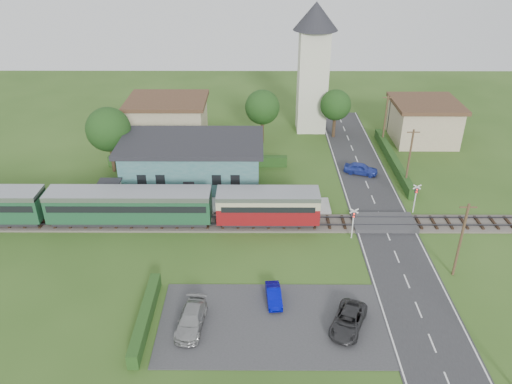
{
  "coord_description": "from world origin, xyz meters",
  "views": [
    {
      "loc": [
        -2.57,
        -40.29,
        26.76
      ],
      "look_at": [
        -2.76,
        4.0,
        2.59
      ],
      "focal_mm": 35.0,
      "sensor_mm": 36.0,
      "label": 1
    }
  ],
  "objects_px": {
    "house_east": "(424,121)",
    "equipment_hut": "(110,193)",
    "car_park_blue": "(274,295)",
    "car_park_silver": "(191,319)",
    "crossing_signal_far": "(416,194)",
    "pedestrian_near": "(266,196)",
    "pedestrian_far": "(118,197)",
    "car_park_dark": "(348,320)",
    "car_on_road": "(361,169)",
    "crossing_signal_near": "(353,219)",
    "train": "(97,205)",
    "station_building": "(193,162)",
    "house_west": "(168,118)",
    "church_tower": "(314,59)"
  },
  "relations": [
    {
      "from": "equipment_hut",
      "to": "pedestrian_far",
      "type": "xyz_separation_m",
      "value": [
        0.66,
        0.18,
        -0.52
      ]
    },
    {
      "from": "crossing_signal_near",
      "to": "car_on_road",
      "type": "bearing_deg",
      "value": 76.34
    },
    {
      "from": "car_park_blue",
      "to": "car_park_silver",
      "type": "height_order",
      "value": "car_park_silver"
    },
    {
      "from": "equipment_hut",
      "to": "train",
      "type": "height_order",
      "value": "train"
    },
    {
      "from": "train",
      "to": "car_park_blue",
      "type": "xyz_separation_m",
      "value": [
        17.07,
        -11.5,
        -1.57
      ]
    },
    {
      "from": "house_east",
      "to": "crossing_signal_near",
      "type": "height_order",
      "value": "house_east"
    },
    {
      "from": "equipment_hut",
      "to": "pedestrian_near",
      "type": "height_order",
      "value": "equipment_hut"
    },
    {
      "from": "train",
      "to": "car_on_road",
      "type": "distance_m",
      "value": 30.31
    },
    {
      "from": "train",
      "to": "pedestrian_far",
      "type": "xyz_separation_m",
      "value": [
        1.02,
        3.38,
        -0.96
      ]
    },
    {
      "from": "train",
      "to": "church_tower",
      "type": "distance_m",
      "value": 35.87
    },
    {
      "from": "station_building",
      "to": "house_west",
      "type": "xyz_separation_m",
      "value": [
        -5.0,
        14.01,
        0.1
      ]
    },
    {
      "from": "church_tower",
      "to": "car_park_dark",
      "type": "height_order",
      "value": "church_tower"
    },
    {
      "from": "house_east",
      "to": "equipment_hut",
      "type": "bearing_deg",
      "value": -153.68
    },
    {
      "from": "train",
      "to": "crossing_signal_far",
      "type": "bearing_deg",
      "value": 4.28
    },
    {
      "from": "equipment_hut",
      "to": "crossing_signal_near",
      "type": "bearing_deg",
      "value": -12.94
    },
    {
      "from": "train",
      "to": "pedestrian_far",
      "type": "distance_m",
      "value": 3.66
    },
    {
      "from": "crossing_signal_far",
      "to": "pedestrian_near",
      "type": "relative_size",
      "value": 1.73
    },
    {
      "from": "station_building",
      "to": "crossing_signal_near",
      "type": "distance_m",
      "value": 19.98
    },
    {
      "from": "house_west",
      "to": "crossing_signal_near",
      "type": "bearing_deg",
      "value": -49.89
    },
    {
      "from": "train",
      "to": "pedestrian_far",
      "type": "height_order",
      "value": "train"
    },
    {
      "from": "house_east",
      "to": "car_on_road",
      "type": "bearing_deg",
      "value": -133.81
    },
    {
      "from": "train",
      "to": "car_on_road",
      "type": "relative_size",
      "value": 10.91
    },
    {
      "from": "crossing_signal_near",
      "to": "car_park_silver",
      "type": "distance_m",
      "value": 18.41
    },
    {
      "from": "equipment_hut",
      "to": "station_building",
      "type": "xyz_separation_m",
      "value": [
        8.0,
        5.79,
        0.95
      ]
    },
    {
      "from": "house_west",
      "to": "house_east",
      "type": "xyz_separation_m",
      "value": [
        35.0,
        -1.0,
        0.0
      ]
    },
    {
      "from": "station_building",
      "to": "crossing_signal_far",
      "type": "xyz_separation_m",
      "value": [
        23.6,
        -6.6,
        -0.55
      ]
    },
    {
      "from": "house_west",
      "to": "pedestrian_far",
      "type": "height_order",
      "value": "house_west"
    },
    {
      "from": "crossing_signal_far",
      "to": "car_park_dark",
      "type": "distance_m",
      "value": 19.33
    },
    {
      "from": "car_park_silver",
      "to": "equipment_hut",
      "type": "bearing_deg",
      "value": 126.51
    },
    {
      "from": "crossing_signal_far",
      "to": "pedestrian_far",
      "type": "height_order",
      "value": "crossing_signal_far"
    },
    {
      "from": "station_building",
      "to": "pedestrian_far",
      "type": "distance_m",
      "value": 9.36
    },
    {
      "from": "station_building",
      "to": "house_east",
      "type": "bearing_deg",
      "value": 23.44
    },
    {
      "from": "equipment_hut",
      "to": "car_park_dark",
      "type": "xyz_separation_m",
      "value": [
        22.15,
        -17.61,
        -1.04
      ]
    },
    {
      "from": "equipment_hut",
      "to": "pedestrian_near",
      "type": "distance_m",
      "value": 16.25
    },
    {
      "from": "pedestrian_far",
      "to": "car_park_blue",
      "type": "bearing_deg",
      "value": -138.49
    },
    {
      "from": "station_building",
      "to": "crossing_signal_far",
      "type": "bearing_deg",
      "value": -15.63
    },
    {
      "from": "church_tower",
      "to": "pedestrian_far",
      "type": "xyz_separation_m",
      "value": [
        -22.34,
        -22.62,
        -9.0
      ]
    },
    {
      "from": "equipment_hut",
      "to": "crossing_signal_far",
      "type": "relative_size",
      "value": 0.78
    },
    {
      "from": "train",
      "to": "pedestrian_far",
      "type": "bearing_deg",
      "value": 73.19
    },
    {
      "from": "crossing_signal_near",
      "to": "car_park_dark",
      "type": "bearing_deg",
      "value": -100.64
    },
    {
      "from": "car_park_blue",
      "to": "car_park_silver",
      "type": "xyz_separation_m",
      "value": [
        -6.21,
        -2.9,
        0.13
      ]
    },
    {
      "from": "car_park_silver",
      "to": "pedestrian_far",
      "type": "distance_m",
      "value": 20.33
    },
    {
      "from": "car_park_blue",
      "to": "car_park_dark",
      "type": "distance_m",
      "value": 6.17
    },
    {
      "from": "pedestrian_near",
      "to": "house_east",
      "type": "bearing_deg",
      "value": -144.18
    },
    {
      "from": "car_park_silver",
      "to": "pedestrian_far",
      "type": "height_order",
      "value": "pedestrian_far"
    },
    {
      "from": "pedestrian_near",
      "to": "pedestrian_far",
      "type": "distance_m",
      "value": 15.59
    },
    {
      "from": "crossing_signal_far",
      "to": "pedestrian_far",
      "type": "distance_m",
      "value": 30.97
    },
    {
      "from": "car_park_dark",
      "to": "crossing_signal_near",
      "type": "bearing_deg",
      "value": 102.67
    },
    {
      "from": "car_on_road",
      "to": "pedestrian_near",
      "type": "bearing_deg",
      "value": 143.76
    },
    {
      "from": "crossing_signal_near",
      "to": "car_on_road",
      "type": "xyz_separation_m",
      "value": [
        3.33,
        13.7,
        -1.42
      ]
    }
  ]
}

